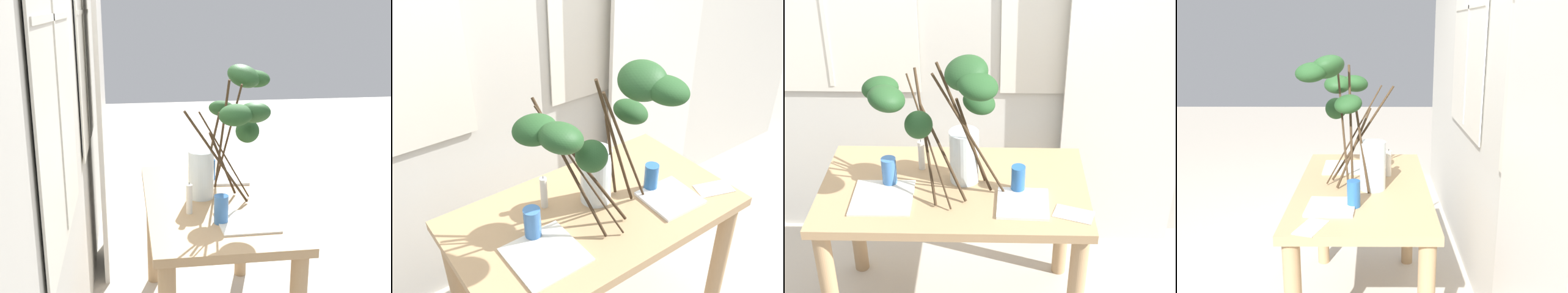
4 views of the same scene
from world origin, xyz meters
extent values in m
cube|color=beige|center=(0.00, 0.75, 1.35)|extent=(5.01, 0.12, 2.70)
cube|color=silver|center=(-0.70, 0.68, 1.74)|extent=(0.90, 0.01, 1.54)
cube|color=silver|center=(-0.70, 0.68, 1.74)|extent=(0.97, 0.01, 1.61)
cube|color=silver|center=(-0.70, 0.67, 1.74)|extent=(0.02, 0.01, 1.54)
cube|color=silver|center=(-0.70, 0.67, 1.74)|extent=(0.90, 0.01, 0.02)
cube|color=silver|center=(0.70, 0.68, 1.74)|extent=(0.90, 0.01, 1.54)
cube|color=silver|center=(0.70, 0.68, 1.74)|extent=(0.97, 0.01, 1.61)
cube|color=silver|center=(0.70, 0.67, 1.74)|extent=(0.02, 0.01, 1.54)
cube|color=silver|center=(0.70, 0.67, 1.74)|extent=(0.90, 0.01, 0.02)
cube|color=silver|center=(0.90, 0.60, 1.19)|extent=(0.68, 0.03, 2.37)
cube|color=tan|center=(0.00, 0.00, 0.76)|extent=(1.25, 0.71, 0.04)
cylinder|color=tan|center=(0.56, -0.29, 0.37)|extent=(0.08, 0.08, 0.74)
cylinder|color=tan|center=(0.56, 0.29, 0.37)|extent=(0.08, 0.08, 0.74)
cylinder|color=silver|center=(0.05, 0.06, 0.91)|extent=(0.14, 0.14, 0.26)
cylinder|color=silver|center=(0.05, 0.06, 0.83)|extent=(0.12, 0.12, 0.08)
cylinder|color=#382819|center=(0.06, -0.06, 1.11)|extent=(0.24, 0.04, 0.64)
ellipsoid|color=#1E421E|center=(0.07, -0.17, 1.43)|extent=(0.21, 0.21, 0.19)
cylinder|color=#382819|center=(-0.04, -0.05, 0.99)|extent=(0.22, 0.19, 0.40)
ellipsoid|color=#1E421E|center=(-0.13, -0.15, 1.18)|extent=(0.19, 0.18, 0.16)
cylinder|color=#382819|center=(-0.10, -0.05, 1.05)|extent=(0.21, 0.31, 0.52)
ellipsoid|color=#1E421E|center=(-0.25, -0.15, 1.30)|extent=(0.23, 0.21, 0.15)
cylinder|color=#382819|center=(-0.12, 0.00, 1.05)|extent=(0.12, 0.35, 0.52)
ellipsoid|color=#1E421E|center=(-0.29, -0.05, 1.30)|extent=(0.20, 0.20, 0.12)
cylinder|color=#382819|center=(0.08, -0.09, 1.10)|extent=(0.31, 0.08, 0.62)
ellipsoid|color=#1E421E|center=(0.12, -0.24, 1.41)|extent=(0.20, 0.20, 0.13)
cylinder|color=#382819|center=(0.08, 0.00, 1.02)|extent=(0.14, 0.09, 0.46)
ellipsoid|color=#1E421E|center=(0.12, -0.07, 1.25)|extent=(0.21, 0.20, 0.14)
cylinder|color=#386BAD|center=(-0.30, 0.01, 0.85)|extent=(0.07, 0.07, 0.14)
cylinder|color=#235693|center=(0.30, -0.03, 0.85)|extent=(0.06, 0.06, 0.13)
cube|color=silver|center=(-0.32, -0.11, 0.78)|extent=(0.28, 0.28, 0.01)
cube|color=white|center=(0.32, -0.14, 0.79)|extent=(0.24, 0.24, 0.01)
cube|color=silver|center=(0.54, -0.21, 0.78)|extent=(0.19, 0.15, 0.00)
cylinder|color=silver|center=(-0.16, 0.15, 0.85)|extent=(0.03, 0.03, 0.15)
cylinder|color=black|center=(-0.16, 0.15, 0.94)|extent=(0.00, 0.00, 0.01)
camera|label=1|loc=(-2.52, 0.44, 1.79)|focal=47.05mm
camera|label=2|loc=(-0.92, -1.21, 2.05)|focal=41.31mm
camera|label=3|loc=(0.17, -2.31, 2.36)|focal=54.95mm
camera|label=4|loc=(2.31, 0.07, 1.62)|focal=41.25mm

